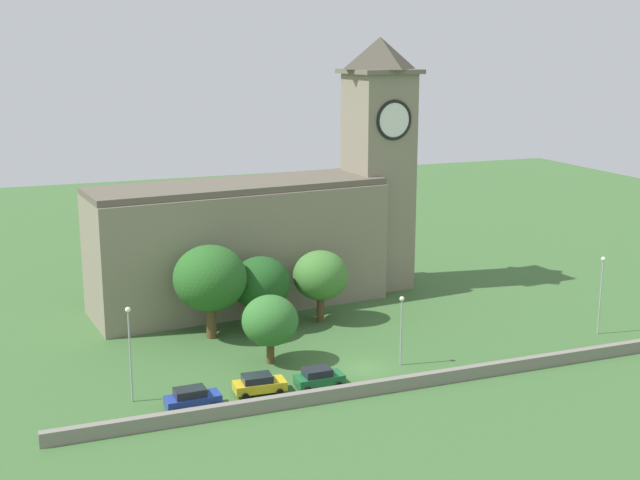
# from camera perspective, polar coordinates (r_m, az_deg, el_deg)

# --- Properties ---
(ground_plane) EXTENTS (200.00, 200.00, 0.00)m
(ground_plane) POSITION_cam_1_polar(r_m,az_deg,el_deg) (88.63, -0.92, -5.31)
(ground_plane) COLOR #3D6633
(church) EXTENTS (37.58, 12.75, 28.78)m
(church) POSITION_cam_1_polar(r_m,az_deg,el_deg) (92.89, -3.27, 1.01)
(church) COLOR gray
(church) RESTS_ON ground
(quay_barrier) EXTENTS (55.50, 0.70, 1.11)m
(quay_barrier) POSITION_cam_1_polar(r_m,az_deg,el_deg) (70.83, 4.88, -9.70)
(quay_barrier) COLOR gray
(quay_barrier) RESTS_ON ground
(car_blue) EXTENTS (4.37, 2.18, 1.76)m
(car_blue) POSITION_cam_1_polar(r_m,az_deg,el_deg) (67.94, -8.62, -10.52)
(car_blue) COLOR #233D9E
(car_blue) RESTS_ON ground
(car_yellow) EXTENTS (4.32, 2.40, 1.63)m
(car_yellow) POSITION_cam_1_polar(r_m,az_deg,el_deg) (70.22, -4.14, -9.66)
(car_yellow) COLOR gold
(car_yellow) RESTS_ON ground
(car_green) EXTENTS (4.08, 2.23, 1.70)m
(car_green) POSITION_cam_1_polar(r_m,az_deg,el_deg) (71.19, -0.08, -9.27)
(car_green) COLOR #1E6B38
(car_green) RESTS_ON ground
(streetlamp_west_end) EXTENTS (0.44, 0.44, 7.92)m
(streetlamp_west_end) POSITION_cam_1_polar(r_m,az_deg,el_deg) (68.60, -12.73, -6.60)
(streetlamp_west_end) COLOR #9EA0A5
(streetlamp_west_end) RESTS_ON ground
(streetlamp_west_mid) EXTENTS (0.44, 0.44, 6.38)m
(streetlamp_west_mid) POSITION_cam_1_polar(r_m,az_deg,el_deg) (75.08, 5.51, -5.31)
(streetlamp_west_mid) COLOR #9EA0A5
(streetlamp_west_mid) RESTS_ON ground
(streetlamp_central) EXTENTS (0.44, 0.44, 7.86)m
(streetlamp_central) POSITION_cam_1_polar(r_m,az_deg,el_deg) (86.95, 18.45, -2.81)
(streetlamp_central) COLOR #9EA0A5
(streetlamp_central) RESTS_ON ground
(tree_churchyard) EXTENTS (5.92, 5.92, 7.36)m
(tree_churchyard) POSITION_cam_1_polar(r_m,az_deg,el_deg) (84.59, -4.02, -2.93)
(tree_churchyard) COLOR brown
(tree_churchyard) RESTS_ON ground
(tree_riverside_west) EXTENTS (7.11, 7.11, 9.23)m
(tree_riverside_west) POSITION_cam_1_polar(r_m,az_deg,el_deg) (81.90, -7.43, -2.58)
(tree_riverside_west) COLOR brown
(tree_riverside_west) RESTS_ON ground
(tree_by_tower) EXTENTS (5.05, 5.05, 6.29)m
(tree_by_tower) POSITION_cam_1_polar(r_m,az_deg,el_deg) (75.40, -3.39, -5.46)
(tree_by_tower) COLOR brown
(tree_by_tower) RESTS_ON ground
(tree_riverside_east) EXTENTS (5.68, 5.68, 7.48)m
(tree_riverside_east) POSITION_cam_1_polar(r_m,az_deg,el_deg) (86.34, 0.04, -2.42)
(tree_riverside_east) COLOR brown
(tree_riverside_east) RESTS_ON ground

